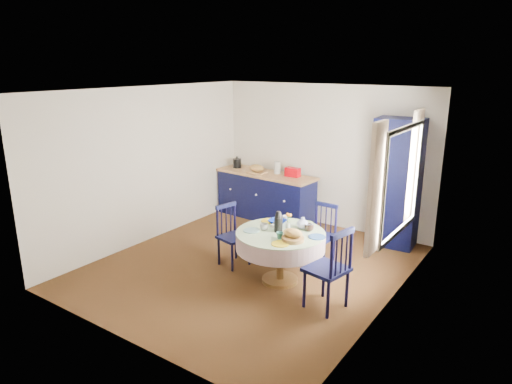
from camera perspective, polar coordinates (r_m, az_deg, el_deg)
floor at (r=6.71m, az=-0.70°, el=-9.21°), size 4.50×4.50×0.00m
ceiling at (r=6.09m, az=-0.78°, el=12.62°), size 4.50×4.50×0.00m
wall_back at (r=8.18m, az=8.44°, el=4.46°), size 4.00×0.02×2.50m
wall_left at (r=7.59m, az=-13.18°, el=3.32°), size 0.02×4.50×2.50m
wall_right at (r=5.42m, az=16.79°, el=-1.94°), size 0.02×4.50×2.50m
window at (r=5.64m, az=17.52°, el=1.57°), size 0.10×1.74×1.45m
kitchen_counter at (r=8.55m, az=1.20°, el=-0.37°), size 1.99×0.74×1.11m
pantry_cabinet at (r=7.50m, az=17.13°, el=1.07°), size 0.75×0.56×2.04m
dining_table at (r=6.03m, az=3.15°, el=-6.09°), size 1.18×1.18×0.99m
chair_left at (r=6.62m, az=-3.00°, el=-5.36°), size 0.46×0.47×0.89m
chair_far at (r=6.72m, az=8.14°, el=-5.21°), size 0.41×0.39×0.88m
chair_right at (r=5.49m, az=9.19°, el=-9.40°), size 0.52×0.54×1.03m
mug_a at (r=6.04m, az=1.05°, el=-4.38°), size 0.11×0.11×0.09m
mug_b at (r=5.77m, az=2.98°, el=-5.43°), size 0.09×0.09×0.08m
mug_c at (r=6.05m, az=6.66°, el=-4.44°), size 0.12×0.12×0.09m
mug_d at (r=6.37m, az=3.73°, el=-3.34°), size 0.09×0.09×0.08m
cobalt_bowl at (r=6.28m, az=2.70°, el=-3.75°), size 0.24×0.24×0.06m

